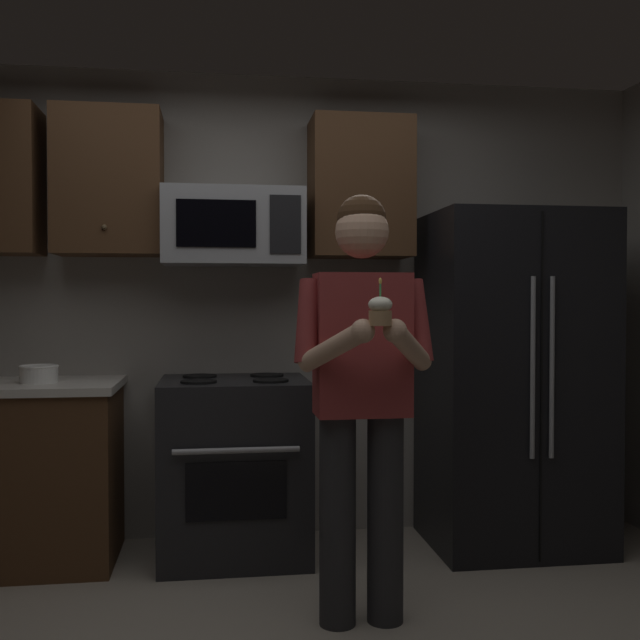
# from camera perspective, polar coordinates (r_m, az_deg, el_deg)

# --- Properties ---
(wall_back) EXTENTS (4.40, 0.10, 2.60)m
(wall_back) POSITION_cam_1_polar(r_m,az_deg,el_deg) (4.27, -4.74, 1.08)
(wall_back) COLOR gray
(wall_back) RESTS_ON ground
(oven_range) EXTENTS (0.76, 0.70, 0.93)m
(oven_range) POSITION_cam_1_polar(r_m,az_deg,el_deg) (3.97, -6.57, -11.14)
(oven_range) COLOR black
(oven_range) RESTS_ON ground
(microwave) EXTENTS (0.74, 0.41, 0.40)m
(microwave) POSITION_cam_1_polar(r_m,az_deg,el_deg) (4.02, -6.67, 7.06)
(microwave) COLOR #9EA0A5
(refrigerator) EXTENTS (0.90, 0.75, 1.80)m
(refrigerator) POSITION_cam_1_polar(r_m,az_deg,el_deg) (4.18, 14.52, -4.46)
(refrigerator) COLOR black
(refrigerator) RESTS_ON ground
(cabinet_row_upper) EXTENTS (2.78, 0.36, 0.76)m
(cabinet_row_upper) POSITION_cam_1_polar(r_m,az_deg,el_deg) (4.12, -14.84, 10.10)
(cabinet_row_upper) COLOR #4C301C
(bowl_large_white) EXTENTS (0.19, 0.19, 0.09)m
(bowl_large_white) POSITION_cam_1_polar(r_m,az_deg,el_deg) (3.97, -20.76, -3.86)
(bowl_large_white) COLOR white
(bowl_large_white) RESTS_ON counter_left
(person) EXTENTS (0.60, 0.48, 1.76)m
(person) POSITION_cam_1_polar(r_m,az_deg,el_deg) (3.04, 3.26, -4.80)
(person) COLOR #262628
(person) RESTS_ON ground
(cupcake) EXTENTS (0.09, 0.09, 0.17)m
(cupcake) POSITION_cam_1_polar(r_m,az_deg,el_deg) (2.70, 4.64, 0.72)
(cupcake) COLOR #A87F56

